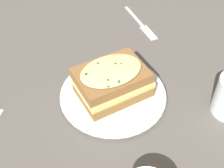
# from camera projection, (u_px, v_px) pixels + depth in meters

# --- Properties ---
(ground_plane) EXTENTS (2.40, 2.40, 0.00)m
(ground_plane) POSITION_uv_depth(u_px,v_px,m) (111.00, 96.00, 0.72)
(ground_plane) COLOR #514C47
(dinner_plate) EXTENTS (0.24, 0.24, 0.02)m
(dinner_plate) POSITION_uv_depth(u_px,v_px,m) (112.00, 95.00, 0.71)
(dinner_plate) COLOR silver
(dinner_plate) RESTS_ON ground_plane
(sandwich) EXTENTS (0.17, 0.13, 0.07)m
(sandwich) POSITION_uv_depth(u_px,v_px,m) (111.00, 82.00, 0.68)
(sandwich) COLOR brown
(sandwich) RESTS_ON dinner_plate
(fork) EXTENTS (0.05, 0.18, 0.00)m
(fork) POSITION_uv_depth(u_px,v_px,m) (143.00, 26.00, 0.91)
(fork) COLOR silver
(fork) RESTS_ON ground_plane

